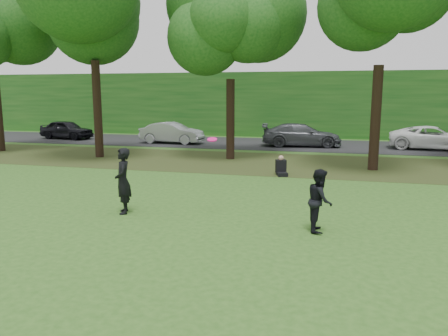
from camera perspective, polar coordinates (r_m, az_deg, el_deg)
name	(u,v)px	position (r m, az deg, el deg)	size (l,w,h in m)	color
ground	(213,263)	(9.14, -1.42, -12.35)	(120.00, 120.00, 0.00)	#2C571B
leaf_litter	(286,164)	(21.54, 8.04, 0.56)	(60.00, 7.00, 0.01)	#3E2F16
street	(299,145)	(29.43, 9.80, 3.01)	(70.00, 7.00, 0.02)	black
far_hedge	(307,104)	(35.22, 10.74, 8.15)	(70.00, 3.00, 5.00)	#164D17
player_left	(123,181)	(12.82, -13.05, -1.66)	(0.69, 0.45, 1.90)	black
player_right	(320,200)	(11.18, 12.41, -4.14)	(0.77, 0.60, 1.59)	black
parked_cars	(330,135)	(28.63, 13.69, 4.16)	(39.87, 3.26, 1.52)	black
frisbee	(212,139)	(11.87, -1.55, 3.75)	(0.36, 0.35, 0.12)	#F81482
seated_person	(281,168)	(18.53, 7.48, 0.02)	(0.62, 0.82, 0.83)	black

